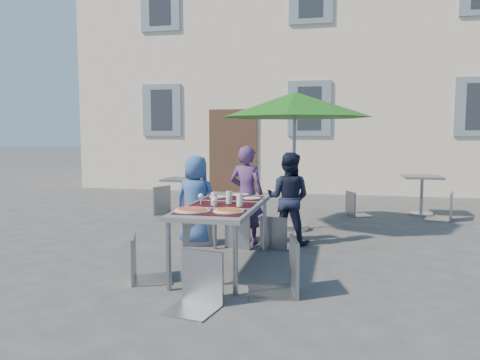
% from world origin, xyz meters
% --- Properties ---
extents(ground, '(90.00, 90.00, 0.00)m').
position_xyz_m(ground, '(0.00, 0.00, 0.00)').
color(ground, '#3F3F41').
rests_on(ground, ground).
extents(building, '(13.60, 8.20, 11.10)m').
position_xyz_m(building, '(-0.00, 11.50, 4.85)').
color(building, beige).
rests_on(building, ground).
extents(dining_table, '(0.80, 1.85, 0.76)m').
position_xyz_m(dining_table, '(-0.48, 0.48, 0.70)').
color(dining_table, '#48484D').
rests_on(dining_table, ground).
extents(pizza_near_left, '(0.37, 0.37, 0.03)m').
position_xyz_m(pizza_near_left, '(-0.68, -0.06, 0.77)').
color(pizza_near_left, white).
rests_on(pizza_near_left, dining_table).
extents(pizza_near_right, '(0.32, 0.32, 0.03)m').
position_xyz_m(pizza_near_right, '(-0.30, -0.02, 0.77)').
color(pizza_near_right, white).
rests_on(pizza_near_right, dining_table).
extents(glassware, '(0.53, 0.45, 0.15)m').
position_xyz_m(glassware, '(-0.46, 0.39, 0.83)').
color(glassware, silver).
rests_on(glassware, dining_table).
extents(place_settings, '(0.70, 0.51, 0.01)m').
position_xyz_m(place_settings, '(-0.47, 1.12, 0.76)').
color(place_settings, white).
rests_on(place_settings, dining_table).
extents(child_0, '(0.65, 0.46, 1.26)m').
position_xyz_m(child_0, '(-1.15, 1.55, 0.63)').
color(child_0, '#375A99').
rests_on(child_0, ground).
extents(child_1, '(0.57, 0.45, 1.39)m').
position_xyz_m(child_1, '(-0.47, 1.78, 0.70)').
color(child_1, '#533165').
rests_on(child_1, ground).
extents(child_2, '(0.68, 0.45, 1.30)m').
position_xyz_m(child_2, '(0.11, 1.88, 0.65)').
color(child_2, '#171B32').
rests_on(child_2, ground).
extents(chair_0, '(0.54, 0.54, 0.94)m').
position_xyz_m(chair_0, '(-1.13, 1.52, 0.55)').
color(chair_0, gray).
rests_on(chair_0, ground).
extents(chair_1, '(0.45, 0.46, 0.85)m').
position_xyz_m(chair_1, '(-0.50, 1.50, 0.49)').
color(chair_1, gray).
rests_on(chair_1, ground).
extents(chair_2, '(0.45, 0.45, 0.86)m').
position_xyz_m(chair_2, '(-0.02, 1.55, 0.50)').
color(chair_2, gray).
rests_on(chair_2, ground).
extents(chair_3, '(0.53, 0.53, 0.92)m').
position_xyz_m(chair_3, '(-1.20, -0.15, 0.54)').
color(chair_3, gray).
rests_on(chair_3, ground).
extents(chair_4, '(0.56, 0.56, 1.04)m').
position_xyz_m(chair_4, '(0.30, -0.22, 0.61)').
color(chair_4, gray).
rests_on(chair_4, ground).
extents(chair_5, '(0.49, 0.49, 0.95)m').
position_xyz_m(chair_5, '(-0.41, -0.75, 0.55)').
color(chair_5, '#92979E').
rests_on(chair_5, ground).
extents(patio_umbrella, '(2.45, 2.45, 2.22)m').
position_xyz_m(patio_umbrella, '(0.09, 2.86, 2.00)').
color(patio_umbrella, '#B4B6BC').
rests_on(patio_umbrella, ground).
extents(cafe_table_0, '(0.67, 0.67, 0.72)m').
position_xyz_m(cafe_table_0, '(-2.09, 3.66, 0.48)').
color(cafe_table_0, '#B4B6BC').
rests_on(cafe_table_0, ground).
extents(bg_chair_l_0, '(0.60, 0.60, 1.04)m').
position_xyz_m(bg_chair_l_0, '(-2.45, 3.73, 0.62)').
color(bg_chair_l_0, gray).
rests_on(bg_chair_l_0, ground).
extents(bg_chair_r_0, '(0.42, 0.42, 0.94)m').
position_xyz_m(bg_chair_r_0, '(-1.08, 3.47, 0.55)').
color(bg_chair_r_0, gray).
rests_on(bg_chair_r_0, ground).
extents(cafe_table_1, '(0.71, 0.71, 0.76)m').
position_xyz_m(cafe_table_1, '(2.35, 4.75, 0.52)').
color(cafe_table_1, '#B4B6BC').
rests_on(cafe_table_1, ground).
extents(bg_chair_l_1, '(0.52, 0.52, 0.89)m').
position_xyz_m(bg_chair_l_1, '(1.11, 4.41, 0.51)').
color(bg_chair_l_1, gray).
rests_on(bg_chair_l_1, ground).
extents(bg_chair_r_1, '(0.53, 0.53, 0.98)m').
position_xyz_m(bg_chair_r_1, '(2.68, 4.28, 0.57)').
color(bg_chair_r_1, gray).
rests_on(bg_chair_r_1, ground).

